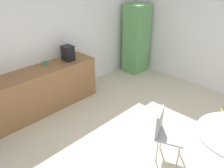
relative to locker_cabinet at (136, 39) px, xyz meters
The scene contains 7 objects.
ground_plane 3.72m from the locker_cabinet, 135.00° to the right, with size 6.00×6.00×0.00m, color beige.
wall_back 2.62m from the locker_cabinet, 169.99° to the left, with size 6.00×0.10×2.60m, color silver.
counter_block 2.88m from the locker_cabinet, behind, with size 2.26×0.60×0.90m, color brown.
locker_cabinet is the anchor object (origin of this frame).
chair_gray 3.40m from the locker_cabinet, 133.49° to the right, with size 0.55×0.55×0.83m.
mug_white 2.70m from the locker_cabinet, behind, with size 0.13×0.08×0.09m.
coffee_maker 2.20m from the locker_cabinet, behind, with size 0.20×0.24×0.32m, color black.
Camera 1 is at (-2.30, -1.25, 2.74)m, focal length 36.92 mm.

